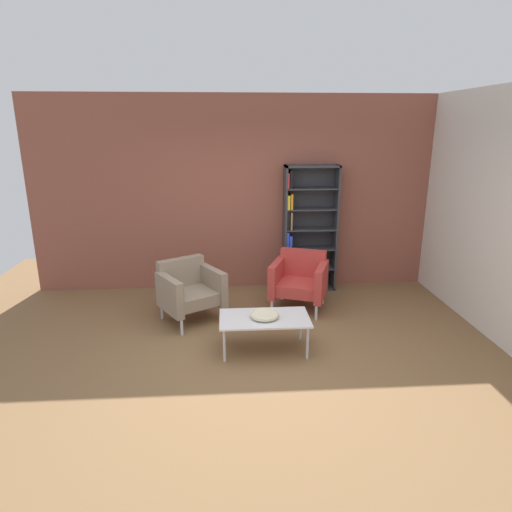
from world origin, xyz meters
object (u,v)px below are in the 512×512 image
bookshelf_tall (306,229)px  armchair_spare_guest (300,279)px  coffee_table_low (264,320)px  armchair_corner_red (189,289)px  decorative_bowl (264,315)px

bookshelf_tall → armchair_spare_guest: 0.96m
coffee_table_low → armchair_spare_guest: size_ratio=1.12×
bookshelf_tall → armchair_spare_guest: size_ratio=2.13×
armchair_spare_guest → coffee_table_low: bearing=-95.7°
armchair_corner_red → armchair_spare_guest: size_ratio=1.05×
armchair_corner_red → armchair_spare_guest: bearing=-20.5°
bookshelf_tall → armchair_corner_red: bookshelf_tall is taller
armchair_spare_guest → decorative_bowl: bearing=-95.7°
bookshelf_tall → armchair_spare_guest: (-0.21, -0.78, -0.52)m
coffee_table_low → decorative_bowl: (0.00, 0.00, 0.07)m
coffee_table_low → armchair_corner_red: (-0.90, 0.90, 0.05)m
bookshelf_tall → coffee_table_low: bookshelf_tall is taller
armchair_spare_guest → bookshelf_tall: bearing=95.5°
decorative_bowl → armchair_corner_red: size_ratio=0.34×
decorative_bowl → armchair_corner_red: 1.27m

